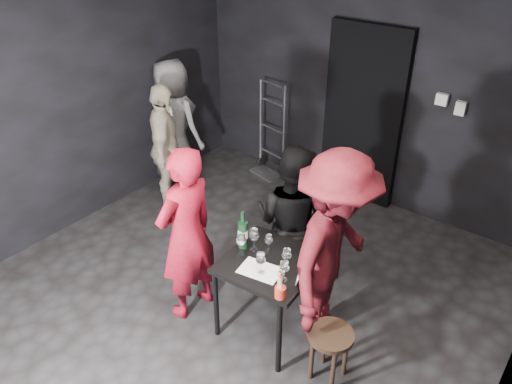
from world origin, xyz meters
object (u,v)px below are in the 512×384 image
Objects in this scene: server_red at (186,229)px; bystander_cream at (165,148)px; stool at (330,342)px; hand_truck at (270,157)px; woman_black at (291,222)px; breadstick_cup at (281,285)px; bystander_grey at (174,119)px; wine_bottle at (243,234)px; tasting_table at (270,271)px; man_maroon at (335,239)px.

bystander_cream is at bearing -124.31° from server_red.
hand_truck is at bearing 133.94° from stool.
stool is 3.03m from bystander_cream.
woman_black is 1.00m from breadstick_cup.
woman_black is at bearing 159.07° from bystander_grey.
stool is (2.34, -2.43, 0.15)m from hand_truck.
woman_black is 5.77× the size of breadstick_cup.
bystander_cream is 2.08m from wine_bottle.
bystander_grey is at bearing 150.79° from tasting_table.
hand_truck is 2.77m from server_red.
breadstick_cup is (-0.12, -0.54, -0.14)m from man_maroon.
bystander_cream reaches higher than breadstick_cup.
breadstick_cup is (-0.35, -0.17, 0.49)m from stool.
server_red is at bearing -163.57° from tasting_table.
man_maroon reaches higher than breadstick_cup.
bystander_cream reaches higher than woman_black.
bystander_cream is (-0.48, -1.39, 0.53)m from hand_truck.
server_red is 0.48m from wine_bottle.
tasting_table is 0.37m from wine_bottle.
wine_bottle is (-0.10, -0.56, 0.14)m from woman_black.
breadstick_cup is at bearing -27.33° from wine_bottle.
tasting_table is at bearing 113.25° from man_maroon.
server_red is (-1.37, -0.09, 0.50)m from stool.
bystander_cream is (-2.16, 0.91, 0.11)m from tasting_table.
woman_black reaches higher than tasting_table.
bystander_grey is 4.99× the size of wine_bottle.
tasting_table reaches higher than stool.
man_maroon reaches higher than tasting_table.
woman_black is 2.00m from bystander_cream.
woman_black is (-0.19, 0.57, 0.09)m from tasting_table.
stool is at bearing -151.35° from bystander_cream.
bystander_grey is (-2.95, 1.16, -0.16)m from man_maroon.
breadstick_cup reaches higher than tasting_table.
hand_truck is 3.38m from stool.
bystander_cream is (-2.82, 1.04, 0.38)m from stool.
hand_truck is at bearing 127.44° from breadstick_cup.
wine_bottle is at bearing 152.67° from breadstick_cup.
tasting_table is at bearing -2.80° from wine_bottle.
bystander_grey reaches higher than hand_truck.
server_red is at bearing -176.41° from stool.
stool is 1.38× the size of wine_bottle.
tasting_table is 2.20× the size of wine_bottle.
stool is 1.08m from wine_bottle.
man_maroon reaches higher than bystander_grey.
server_red reaches higher than hand_truck.
breadstick_cup is (1.99, -2.59, 0.64)m from hand_truck.
hand_truck is at bearing -60.00° from bystander_cream.
woman_black is at bearing 140.31° from stool.
hand_truck reaches higher than tasting_table.
woman_black is (1.50, -1.73, 0.51)m from hand_truck.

